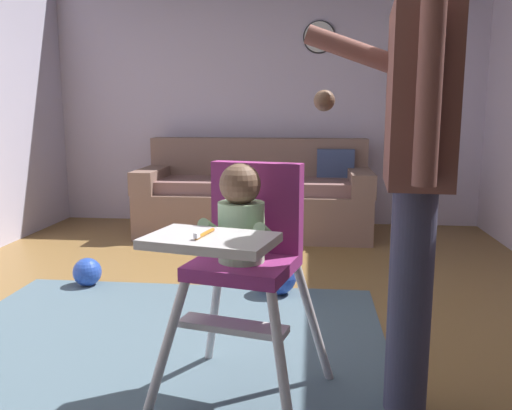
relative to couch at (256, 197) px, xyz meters
name	(u,v)px	position (x,y,z in m)	size (l,w,h in m)	color
ground	(211,357)	(0.04, -2.45, -0.38)	(5.78, 7.49, 0.10)	olive
wall_far	(266,87)	(0.04, 0.52, 1.02)	(4.98, 0.06, 2.70)	silver
area_rug	(121,399)	(-0.22, -2.96, -0.33)	(2.20, 2.79, 0.01)	slate
couch	(256,197)	(0.00, 0.00, 0.00)	(2.08, 0.86, 0.86)	#816356
high_chair	(243,240)	(0.26, -2.90, 0.31)	(0.72, 0.82, 0.94)	silver
adult_standing	(414,167)	(0.85, -2.96, 0.60)	(0.51, 0.53, 1.64)	#3E3D57
toy_ball	(87,272)	(-0.92, -1.64, -0.24)	(0.18, 0.18, 0.18)	#284CB7
toy_ball_second	(278,276)	(0.31, -1.68, -0.22)	(0.23, 0.23, 0.23)	#284CB7
wall_clock	(319,37)	(0.55, 0.48, 1.48)	(0.31, 0.04, 0.31)	white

